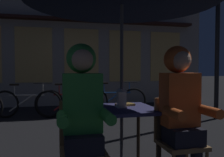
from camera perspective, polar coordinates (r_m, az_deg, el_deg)
cafe_table at (r=2.63m, az=2.36°, el=-9.29°), size 0.72×0.72×0.74m
lantern at (r=2.60m, az=2.24°, el=-4.45°), size 0.11×0.11×0.23m
chair_left at (r=2.23m, az=-7.32°, el=-15.44°), size 0.40×0.40×0.87m
chair_right at (r=2.51m, az=15.65°, el=-13.43°), size 0.40×0.40×0.87m
person_left_hooded at (r=2.09m, az=-7.20°, el=-6.56°), size 0.45×0.56×1.40m
person_right_hooded at (r=2.39m, az=16.41°, el=-5.50°), size 0.45×0.56×1.40m
shopfront_building at (r=8.10m, az=-13.07°, el=16.01°), size 10.00×0.93×6.20m
street_lamp at (r=6.15m, az=24.44°, el=16.71°), size 0.32×0.32×3.88m
bicycle_second at (r=5.95m, az=-20.10°, el=-5.72°), size 1.65×0.41×0.84m
bicycle_third at (r=5.89m, az=-9.98°, el=-5.70°), size 1.68×0.15×0.84m
bicycle_fourth at (r=6.18m, az=0.69°, el=-5.28°), size 1.68×0.22×0.84m
book at (r=2.76m, az=3.19°, el=-6.35°), size 0.23×0.19×0.02m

